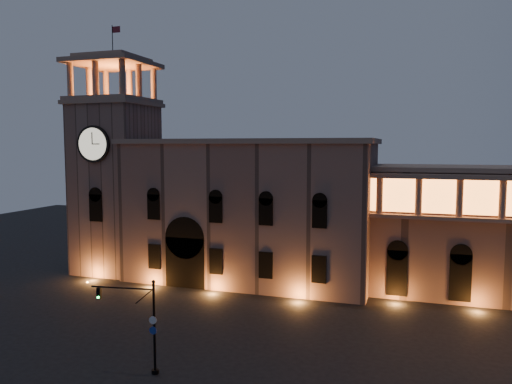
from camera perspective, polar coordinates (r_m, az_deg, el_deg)
ground at (r=43.84m, az=-7.93°, el=-17.25°), size 160.00×160.00×0.00m
government_building at (r=62.10m, az=-0.84°, el=-2.11°), size 30.80×12.80×17.60m
clock_tower at (r=69.13m, az=-15.71°, el=1.56°), size 9.80×9.80×32.40m
traffic_light at (r=38.82m, az=-12.78°, el=-14.50°), size 5.12×1.06×7.07m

